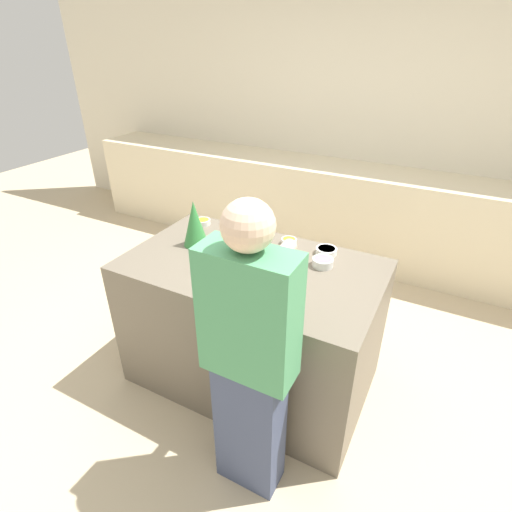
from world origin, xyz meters
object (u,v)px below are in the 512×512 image
at_px(baking_tray, 250,276).
at_px(candy_bowl_near_tray_left, 326,251).
at_px(decorative_tree, 195,223).
at_px(person, 250,360).
at_px(candy_bowl_near_tray_right, 323,262).
at_px(gingerbread_house, 250,262).
at_px(candy_bowl_far_right, 203,222).
at_px(candy_bowl_center_rear, 289,241).

distance_m(baking_tray, candy_bowl_near_tray_left, 0.54).
height_order(decorative_tree, person, person).
height_order(candy_bowl_near_tray_right, candy_bowl_near_tray_left, candy_bowl_near_tray_right).
relative_size(gingerbread_house, candy_bowl_far_right, 2.02).
height_order(candy_bowl_near_tray_right, candy_bowl_far_right, candy_bowl_near_tray_right).
relative_size(candy_bowl_near_tray_right, candy_bowl_far_right, 1.15).
bearing_deg(person, candy_bowl_near_tray_left, 88.85).
distance_m(gingerbread_house, decorative_tree, 0.53).
xyz_separation_m(candy_bowl_near_tray_right, candy_bowl_far_right, (-0.95, 0.16, -0.01)).
xyz_separation_m(baking_tray, candy_bowl_near_tray_left, (0.29, 0.45, 0.02)).
relative_size(gingerbread_house, decorative_tree, 0.73).
xyz_separation_m(candy_bowl_center_rear, person, (0.24, -0.97, -0.10)).
bearing_deg(gingerbread_house, person, -61.69).
xyz_separation_m(baking_tray, person, (0.27, -0.50, -0.09)).
xyz_separation_m(gingerbread_house, candy_bowl_near_tray_left, (0.29, 0.45, -0.07)).
height_order(baking_tray, candy_bowl_center_rear, candy_bowl_center_rear).
xyz_separation_m(baking_tray, candy_bowl_near_tray_right, (0.32, 0.30, 0.02)).
height_order(candy_bowl_far_right, candy_bowl_near_tray_left, candy_bowl_near_tray_left).
distance_m(baking_tray, person, 0.58).
bearing_deg(gingerbread_house, baking_tray, -152.99).
bearing_deg(decorative_tree, gingerbread_house, -19.92).
distance_m(baking_tray, candy_bowl_far_right, 0.78).
distance_m(candy_bowl_center_rear, candy_bowl_near_tray_left, 0.26).
distance_m(baking_tray, gingerbread_house, 0.09).
relative_size(baking_tray, candy_bowl_far_right, 4.30).
height_order(candy_bowl_near_tray_left, person, person).
height_order(baking_tray, decorative_tree, decorative_tree).
bearing_deg(decorative_tree, candy_bowl_near_tray_right, 8.37).
relative_size(candy_bowl_far_right, candy_bowl_near_tray_left, 0.82).
bearing_deg(person, candy_bowl_far_right, 133.20).
xyz_separation_m(candy_bowl_far_right, person, (0.90, -0.96, -0.10)).
distance_m(candy_bowl_center_rear, person, 1.00).
height_order(candy_bowl_center_rear, candy_bowl_near_tray_left, candy_bowl_near_tray_left).
bearing_deg(candy_bowl_near_tray_right, candy_bowl_far_right, 170.59).
relative_size(decorative_tree, candy_bowl_near_tray_left, 2.29).
distance_m(gingerbread_house, candy_bowl_near_tray_right, 0.44).
bearing_deg(baking_tray, candy_bowl_near_tray_right, 42.95).
bearing_deg(candy_bowl_near_tray_left, gingerbread_house, -122.97).
bearing_deg(candy_bowl_near_tray_left, person, -91.15).
bearing_deg(person, candy_bowl_center_rear, 103.82).
relative_size(decorative_tree, person, 0.19).
relative_size(candy_bowl_far_right, candy_bowl_center_rear, 1.09).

